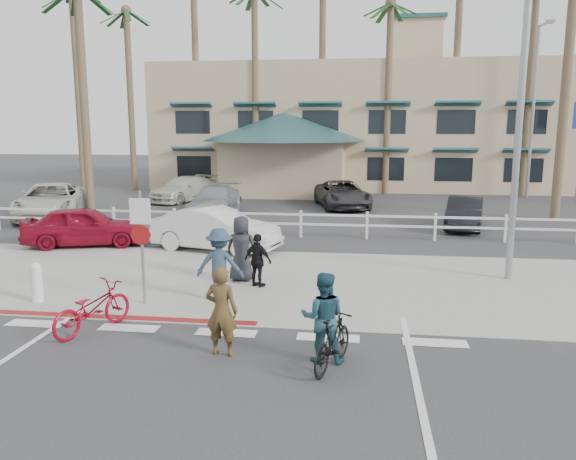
# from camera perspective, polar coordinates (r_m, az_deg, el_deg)

# --- Properties ---
(ground) EXTENTS (140.00, 140.00, 0.00)m
(ground) POSITION_cam_1_polar(r_m,az_deg,el_deg) (10.72, -7.07, -11.52)
(ground) COLOR #333335
(bike_path) EXTENTS (12.00, 16.00, 0.01)m
(bike_path) POSITION_cam_1_polar(r_m,az_deg,el_deg) (8.96, -10.39, -16.15)
(bike_path) COLOR #333335
(bike_path) RESTS_ON ground
(sidewalk_plaza) EXTENTS (22.00, 7.00, 0.01)m
(sidewalk_plaza) POSITION_cam_1_polar(r_m,az_deg,el_deg) (14.88, -2.73, -5.13)
(sidewalk_plaza) COLOR gray
(sidewalk_plaza) RESTS_ON ground
(cross_street) EXTENTS (40.00, 5.00, 0.01)m
(cross_street) POSITION_cam_1_polar(r_m,az_deg,el_deg) (18.72, -0.56, -1.89)
(cross_street) COLOR #333335
(cross_street) RESTS_ON ground
(parking_lot) EXTENTS (50.00, 16.00, 0.01)m
(parking_lot) POSITION_cam_1_polar(r_m,az_deg,el_deg) (28.01, 2.16, 2.21)
(parking_lot) COLOR #333335
(parking_lot) RESTS_ON ground
(curb_red) EXTENTS (7.00, 0.25, 0.02)m
(curb_red) POSITION_cam_1_polar(r_m,az_deg,el_deg) (12.79, -18.95, -8.29)
(curb_red) COLOR maroon
(curb_red) RESTS_ON ground
(rail_fence) EXTENTS (29.40, 0.16, 1.00)m
(rail_fence) POSITION_cam_1_polar(r_m,az_deg,el_deg) (20.52, 1.60, 0.61)
(rail_fence) COLOR silver
(rail_fence) RESTS_ON ground
(building) EXTENTS (28.00, 16.00, 11.30)m
(building) POSITION_cam_1_polar(r_m,az_deg,el_deg) (40.65, 6.85, 12.66)
(building) COLOR tan
(building) RESTS_ON ground
(sign_post) EXTENTS (0.50, 0.10, 2.90)m
(sign_post) POSITION_cam_1_polar(r_m,az_deg,el_deg) (13.02, -14.62, -1.17)
(sign_post) COLOR gray
(sign_post) RESTS_ON ground
(bollard_0) EXTENTS (0.26, 0.26, 0.95)m
(bollard_0) POSITION_cam_1_polar(r_m,az_deg,el_deg) (14.19, -24.17, -4.86)
(bollard_0) COLOR silver
(bollard_0) RESTS_ON ground
(streetlight_0) EXTENTS (0.60, 2.00, 9.00)m
(streetlight_0) POSITION_cam_1_polar(r_m,az_deg,el_deg) (15.62, 22.54, 11.51)
(streetlight_0) COLOR gray
(streetlight_0) RESTS_ON ground
(streetlight_1) EXTENTS (0.60, 2.00, 9.50)m
(streetlight_1) POSITION_cam_1_polar(r_m,az_deg,el_deg) (34.92, 23.60, 10.79)
(streetlight_1) COLOR gray
(streetlight_1) RESTS_ON ground
(palm_0) EXTENTS (4.00, 4.00, 15.00)m
(palm_0) POSITION_cam_1_polar(r_m,az_deg,el_deg) (40.31, -20.68, 14.74)
(palm_0) COLOR #173B1B
(palm_0) RESTS_ON ground
(palm_1) EXTENTS (4.00, 4.00, 13.00)m
(palm_1) POSITION_cam_1_polar(r_m,az_deg,el_deg) (37.64, -15.77, 13.84)
(palm_1) COLOR #173B1B
(palm_1) RESTS_ON ground
(palm_2) EXTENTS (4.00, 4.00, 16.00)m
(palm_2) POSITION_cam_1_polar(r_m,az_deg,el_deg) (37.36, -9.37, 16.42)
(palm_2) COLOR #173B1B
(palm_2) RESTS_ON ground
(palm_3) EXTENTS (4.00, 4.00, 14.00)m
(palm_3) POSITION_cam_1_polar(r_m,az_deg,el_deg) (35.36, -3.36, 15.26)
(palm_3) COLOR #173B1B
(palm_3) RESTS_ON ground
(palm_4) EXTENTS (4.00, 4.00, 15.00)m
(palm_4) POSITION_cam_1_polar(r_m,az_deg,el_deg) (35.88, 3.49, 15.99)
(palm_4) COLOR #173B1B
(palm_4) RESTS_ON ground
(palm_5) EXTENTS (4.00, 4.00, 13.00)m
(palm_5) POSITION_cam_1_polar(r_m,az_deg,el_deg) (34.73, 10.16, 14.38)
(palm_5) COLOR #173B1B
(palm_5) RESTS_ON ground
(palm_6) EXTENTS (4.00, 4.00, 17.00)m
(palm_6) POSITION_cam_1_polar(r_m,az_deg,el_deg) (36.31, 16.80, 17.11)
(palm_6) COLOR #173B1B
(palm_6) RESTS_ON ground
(palm_7) EXTENTS (4.00, 4.00, 14.00)m
(palm_7) POSITION_cam_1_polar(r_m,az_deg,el_deg) (36.00, 23.43, 14.37)
(palm_7) COLOR #173B1B
(palm_7) RESTS_ON ground
(palm_10) EXTENTS (4.00, 4.00, 12.00)m
(palm_10) POSITION_cam_1_polar(r_m,az_deg,el_deg) (27.71, -20.12, 13.95)
(palm_10) COLOR #173B1B
(palm_10) RESTS_ON ground
(palm_11) EXTENTS (4.00, 4.00, 14.00)m
(palm_11) POSITION_cam_1_polar(r_m,az_deg,el_deg) (27.13, 26.61, 15.71)
(palm_11) COLOR #173B1B
(palm_11) RESTS_ON ground
(bike_red) EXTENTS (1.34, 1.94, 0.97)m
(bike_red) POSITION_cam_1_polar(r_m,az_deg,el_deg) (11.79, -19.28, -7.50)
(bike_red) COLOR maroon
(bike_red) RESTS_ON ground
(rider_red) EXTENTS (0.63, 0.46, 1.62)m
(rider_red) POSITION_cam_1_polar(r_m,az_deg,el_deg) (10.01, -6.77, -8.18)
(rider_red) COLOR #523C1E
(rider_red) RESTS_ON ground
(bike_black) EXTENTS (0.90, 1.59, 0.92)m
(bike_black) POSITION_cam_1_polar(r_m,az_deg,el_deg) (9.56, 4.55, -11.28)
(bike_black) COLOR black
(bike_black) RESTS_ON ground
(rider_black) EXTENTS (0.78, 0.62, 1.59)m
(rider_black) POSITION_cam_1_polar(r_m,az_deg,el_deg) (9.70, 3.58, -8.85)
(rider_black) COLOR #1E4453
(rider_black) RESTS_ON ground
(pedestrian_a) EXTENTS (1.12, 0.67, 1.71)m
(pedestrian_a) POSITION_cam_1_polar(r_m,az_deg,el_deg) (13.09, -6.96, -3.52)
(pedestrian_a) COLOR #2A3E53
(pedestrian_a) RESTS_ON ground
(pedestrian_child) EXTENTS (0.87, 0.65, 1.37)m
(pedestrian_child) POSITION_cam_1_polar(r_m,az_deg,el_deg) (14.14, -3.08, -3.13)
(pedestrian_child) COLOR black
(pedestrian_child) RESTS_ON ground
(pedestrian_b) EXTENTS (0.88, 0.61, 1.73)m
(pedestrian_b) POSITION_cam_1_polar(r_m,az_deg,el_deg) (14.68, -4.76, -1.91)
(pedestrian_b) COLOR #22242A
(pedestrian_b) RESTS_ON ground
(car_white_sedan) EXTENTS (4.53, 2.53, 1.41)m
(car_white_sedan) POSITION_cam_1_polar(r_m,az_deg,el_deg) (18.48, -7.39, 0.08)
(car_white_sedan) COLOR silver
(car_white_sedan) RESTS_ON ground
(car_red_compact) EXTENTS (4.29, 2.69, 1.36)m
(car_red_compact) POSITION_cam_1_polar(r_m,az_deg,el_deg) (20.27, -19.96, 0.38)
(car_red_compact) COLOR maroon
(car_red_compact) RESTS_ON ground
(lot_car_0) EXTENTS (4.35, 6.10, 1.54)m
(lot_car_0) POSITION_cam_1_polar(r_m,az_deg,el_deg) (26.94, -22.96, 2.71)
(lot_car_0) COLOR beige
(lot_car_0) RESTS_ON ground
(lot_car_1) EXTENTS (1.98, 4.64, 1.33)m
(lot_car_1) POSITION_cam_1_polar(r_m,az_deg,el_deg) (25.96, -7.41, 2.96)
(lot_car_1) COLOR gray
(lot_car_1) RESTS_ON ground
(lot_car_3) EXTENTS (2.10, 3.98, 1.25)m
(lot_car_3) POSITION_cam_1_polar(r_m,az_deg,el_deg) (23.43, 17.51, 1.66)
(lot_car_3) COLOR black
(lot_car_3) RESTS_ON ground
(lot_car_4) EXTENTS (3.39, 4.96, 1.33)m
(lot_car_4) POSITION_cam_1_polar(r_m,az_deg,el_deg) (31.22, -10.52, 4.11)
(lot_car_4) COLOR beige
(lot_car_4) RESTS_ON ground
(lot_car_5) EXTENTS (3.34, 5.24, 1.35)m
(lot_car_5) POSITION_cam_1_polar(r_m,az_deg,el_deg) (28.33, 5.54, 3.63)
(lot_car_5) COLOR #302F32
(lot_car_5) RESTS_ON ground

